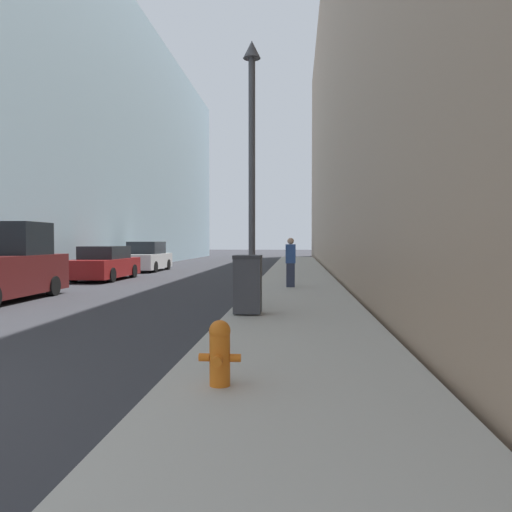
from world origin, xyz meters
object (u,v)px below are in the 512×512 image
at_px(parked_sedan_near, 105,264).
at_px(parked_sedan_far, 147,258).
at_px(pedestrian_on_sidewalk, 291,262).
at_px(pickup_truck, 0,268).
at_px(trash_bin, 248,284).
at_px(lamppost, 252,153).
at_px(fire_hydrant, 220,351).

bearing_deg(parked_sedan_near, parked_sedan_far, 91.04).
height_order(parked_sedan_far, pedestrian_on_sidewalk, pedestrian_on_sidewalk).
bearing_deg(pickup_truck, parked_sedan_far, 90.48).
bearing_deg(parked_sedan_far, trash_bin, -66.52).
height_order(pickup_truck, parked_sedan_far, pickup_truck).
height_order(trash_bin, pedestrian_on_sidewalk, pedestrian_on_sidewalk).
xyz_separation_m(lamppost, parked_sedan_far, (-7.72, 15.94, -3.29)).
bearing_deg(fire_hydrant, parked_sedan_far, 108.90).
distance_m(trash_bin, pickup_truck, 8.28).
distance_m(pickup_truck, parked_sedan_near, 8.12).
height_order(lamppost, pedestrian_on_sidewalk, lamppost).
relative_size(trash_bin, parked_sedan_far, 0.28).
xyz_separation_m(fire_hydrant, trash_bin, (-0.23, 5.51, 0.28)).
height_order(pickup_truck, parked_sedan_near, pickup_truck).
relative_size(parked_sedan_near, parked_sedan_far, 1.01).
xyz_separation_m(fire_hydrant, parked_sedan_near, (-7.92, 16.70, 0.18)).
xyz_separation_m(fire_hydrant, parked_sedan_far, (-8.05, 23.51, 0.25)).
bearing_deg(lamppost, pedestrian_on_sidewalk, 78.11).
relative_size(trash_bin, lamppost, 0.19).
relative_size(trash_bin, pedestrian_on_sidewalk, 0.75).
distance_m(fire_hydrant, pickup_truck, 11.68).
bearing_deg(lamppost, pickup_truck, 172.41).
xyz_separation_m(fire_hydrant, pedestrian_on_sidewalk, (0.64, 12.12, 0.49)).
relative_size(fire_hydrant, parked_sedan_near, 0.15).
distance_m(pickup_truck, parked_sedan_far, 14.93).
relative_size(lamppost, pedestrian_on_sidewalk, 3.93).
bearing_deg(trash_bin, fire_hydrant, -87.61).
distance_m(fire_hydrant, trash_bin, 5.52).
distance_m(parked_sedan_near, parked_sedan_far, 6.81).
distance_m(pickup_truck, pedestrian_on_sidewalk, 9.26).
relative_size(lamppost, parked_sedan_far, 1.44).
relative_size(parked_sedan_far, pedestrian_on_sidewalk, 2.72).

